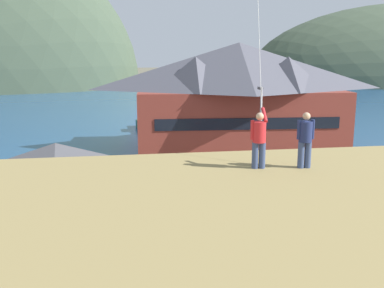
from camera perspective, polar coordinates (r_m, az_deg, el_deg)
The scene contains 17 objects.
ground_plane at distance 23.84m, azimuth 4.13°, elevation -12.68°, with size 600.00×600.00×0.00m, color #66604C.
parking_lot_pad at distance 28.34m, azimuth 1.81°, elevation -8.47°, with size 40.00×20.00×0.10m, color gray.
bay_water at distance 81.86m, azimuth -5.47°, elevation 4.81°, with size 360.00×84.00×0.03m, color navy.
harbor_lodge at distance 45.55m, azimuth 6.12°, elevation 6.69°, with size 22.60×13.06×10.99m.
storage_shed_near_lot at distance 25.74m, azimuth -17.19°, elevation -5.14°, with size 7.89×5.59×5.01m.
wharf_dock at distance 58.09m, azimuth -2.33°, elevation 2.34°, with size 3.20×13.42×0.70m.
moored_boat_wharfside at distance 56.85m, azimuth -5.79°, elevation 2.46°, with size 2.98×7.72×2.16m.
moored_boat_outer_mooring at distance 61.02m, azimuth 0.59°, elevation 3.16°, with size 2.29×6.88×2.16m.
parked_car_back_row_left at distance 30.52m, azimuth 6.21°, elevation -5.04°, with size 4.31×2.27×1.82m.
parked_car_back_row_right at distance 22.36m, azimuth -7.63°, elevation -11.49°, with size 4.21×2.08×1.82m.
parked_car_lone_by_shed at distance 31.67m, azimuth 14.49°, elevation -4.73°, with size 4.23×2.12×1.82m.
parked_car_mid_row_far at distance 24.08m, azimuth 14.03°, elevation -10.00°, with size 4.20×2.06×1.82m.
parked_car_mid_row_near at distance 35.04m, azimuth 22.65°, elevation -3.69°, with size 4.35×2.37×1.82m.
parked_car_mid_row_center at distance 29.56m, azimuth -5.76°, elevation -5.59°, with size 4.28×2.21×1.82m.
parking_light_pole at distance 33.78m, azimuth 8.95°, elevation 2.13°, with size 0.24×0.78×7.28m.
person_kite_flyer at distance 13.46m, azimuth 8.79°, elevation 0.77°, with size 0.55×0.64×1.86m.
person_companion at distance 13.80m, azimuth 14.65°, elevation 0.73°, with size 0.55×0.40×1.74m.
Camera 1 is at (-5.06, -21.11, 9.85)m, focal length 40.63 mm.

